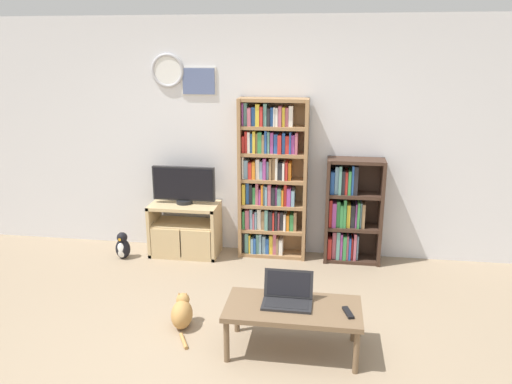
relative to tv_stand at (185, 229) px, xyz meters
The scene contains 11 objects.
ground_plane 2.26m from the tv_stand, 69.35° to the right, with size 18.00×18.00×0.00m, color gray.
wall_back 1.31m from the tv_stand, 19.63° to the left, with size 7.10×0.09×2.60m.
tv_stand is the anchor object (origin of this frame).
television 0.51m from the tv_stand, 94.03° to the left, with size 0.70×0.18×0.42m.
bookshelf_tall 1.12m from the tv_stand, ahead, with size 0.74×0.25×1.76m.
bookshelf_short 1.84m from the tv_stand, ahead, with size 0.60×0.29×1.14m.
coffee_table 2.19m from the tv_stand, 51.90° to the right, with size 1.03×0.51×0.38m.
laptop 2.12m from the tv_stand, 52.01° to the right, with size 0.38×0.26×0.24m.
remote_near_laptop 2.50m from the tv_stand, 45.20° to the right, with size 0.09×0.17×0.02m.
cat 1.57m from the tv_stand, 74.87° to the right, with size 0.24×0.46×0.29m.
penguin_figurine 0.71m from the tv_stand, 160.94° to the right, with size 0.16×0.15×0.30m.
Camera 1 is at (0.78, -3.01, 2.26)m, focal length 35.00 mm.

